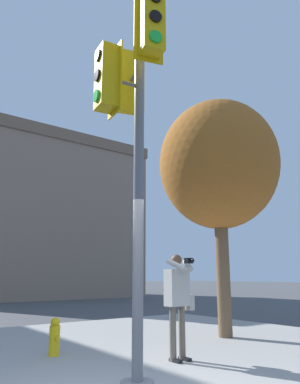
% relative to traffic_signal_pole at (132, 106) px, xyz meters
% --- Properties ---
extents(sidewalk_corner, '(8.00, 8.00, 0.16)m').
position_rel_traffic_signal_pole_xyz_m(sidewalk_corner, '(2.89, 2.82, -3.74)').
color(sidewalk_corner, '#9E9B96').
rests_on(sidewalk_corner, ground_plane).
extents(traffic_signal_pole, '(0.98, 1.31, 5.68)m').
position_rel_traffic_signal_pole_xyz_m(traffic_signal_pole, '(0.00, 0.00, 0.00)').
color(traffic_signal_pole, slate).
rests_on(traffic_signal_pole, sidewalk_corner).
extents(person_photographer, '(0.58, 0.54, 1.71)m').
position_rel_traffic_signal_pole_xyz_m(person_photographer, '(1.61, 0.95, -2.64)').
color(person_photographer, black).
rests_on(person_photographer, sidewalk_corner).
extents(street_tree, '(2.94, 2.94, 5.68)m').
position_rel_traffic_signal_pole_xyz_m(street_tree, '(4.03, 2.12, 0.38)').
color(street_tree, brown).
rests_on(street_tree, sidewalk_corner).
extents(fire_hydrant, '(0.18, 0.24, 0.64)m').
position_rel_traffic_signal_pole_xyz_m(fire_hydrant, '(0.12, 2.53, -3.34)').
color(fire_hydrant, yellow).
rests_on(fire_hydrant, sidewalk_corner).
extents(building_right, '(14.09, 10.40, 11.36)m').
position_rel_traffic_signal_pole_xyz_m(building_right, '(7.03, 23.88, 1.87)').
color(building_right, gray).
rests_on(building_right, ground_plane).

